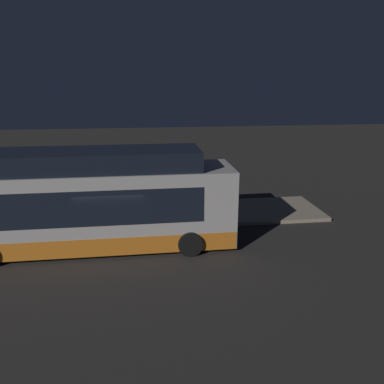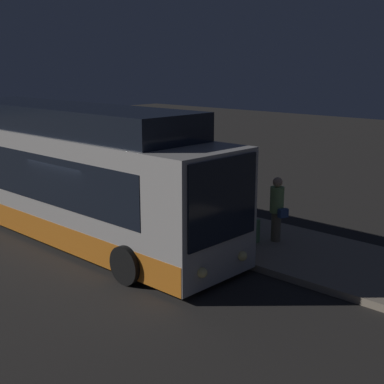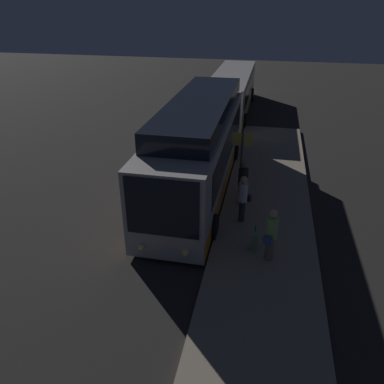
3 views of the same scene
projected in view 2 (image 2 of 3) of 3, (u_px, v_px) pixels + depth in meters
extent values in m
plane|color=#2B2826|center=(90.00, 245.00, 15.37)|extent=(80.00, 80.00, 0.00)
cube|color=gray|center=(173.00, 218.00, 17.73)|extent=(20.00, 3.51, 0.18)
cube|color=#B2ADA8|center=(75.00, 182.00, 15.77)|extent=(11.34, 2.60, 3.01)
cube|color=orange|center=(77.00, 220.00, 16.04)|extent=(11.29, 2.62, 0.70)
cube|color=black|center=(69.00, 169.00, 15.88)|extent=(9.30, 2.63, 1.32)
cube|color=black|center=(223.00, 201.00, 11.88)|extent=(0.06, 2.29, 1.92)
sphere|color=#F9E58C|center=(242.00, 256.00, 12.73)|extent=(0.24, 0.24, 0.24)
sphere|color=#F9E58C|center=(202.00, 273.00, 11.71)|extent=(0.24, 0.24, 0.24)
cylinder|color=black|center=(201.00, 239.00, 14.41)|extent=(0.94, 0.30, 0.94)
cylinder|color=black|center=(127.00, 265.00, 12.56)|extent=(0.94, 0.30, 0.94)
cylinder|color=black|center=(50.00, 195.00, 19.31)|extent=(0.94, 0.30, 0.94)
cube|color=black|center=(63.00, 118.00, 15.64)|extent=(9.64, 2.39, 0.74)
cylinder|color=#2D2D33|center=(194.00, 220.00, 15.76)|extent=(0.32, 0.32, 0.84)
cylinder|color=silver|center=(194.00, 194.00, 15.58)|extent=(0.46, 0.46, 0.73)
sphere|color=tan|center=(194.00, 177.00, 15.46)|extent=(0.27, 0.27, 0.27)
cube|color=black|center=(193.00, 202.00, 15.90)|extent=(0.28, 0.31, 0.24)
cylinder|color=gray|center=(159.00, 212.00, 16.60)|extent=(0.34, 0.34, 0.82)
cylinder|color=#262628|center=(159.00, 188.00, 16.42)|extent=(0.49, 0.49, 0.71)
sphere|color=brown|center=(159.00, 172.00, 16.31)|extent=(0.27, 0.27, 0.27)
cube|color=beige|center=(167.00, 199.00, 16.36)|extent=(0.21, 0.31, 0.24)
cylinder|color=#6B604C|center=(276.00, 227.00, 15.08)|extent=(0.35, 0.35, 0.84)
cylinder|color=#8CB766|center=(277.00, 200.00, 14.89)|extent=(0.49, 0.49, 0.73)
sphere|color=tan|center=(278.00, 182.00, 14.78)|extent=(0.27, 0.27, 0.27)
cube|color=#334C7F|center=(283.00, 213.00, 14.72)|extent=(0.22, 0.31, 0.24)
cube|color=#598C59|center=(252.00, 230.00, 15.06)|extent=(0.40, 0.21, 0.67)
cylinder|color=black|center=(253.00, 214.00, 14.95)|extent=(0.02, 0.02, 0.24)
cylinder|color=#4C4C51|center=(137.00, 179.00, 16.81)|extent=(0.10, 0.10, 2.76)
cube|color=#E5C64C|center=(136.00, 145.00, 16.56)|extent=(0.04, 0.82, 0.53)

